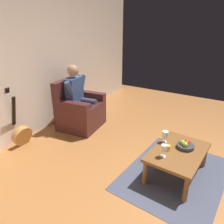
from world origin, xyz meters
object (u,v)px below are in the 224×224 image
Objects in this scene: person_seated at (80,95)px; guitar at (21,133)px; armchair at (79,111)px; fruit_bowl at (185,145)px; coffee_table at (178,154)px; wine_glass_near at (165,135)px; candle_jar at (167,148)px; wine_glass_far at (164,149)px.

person_seated is 1.23m from guitar.
armchair is 2.16m from fruit_bowl.
person_seated is at bearing -103.23° from coffee_table.
wine_glass_near reaches higher than fruit_bowl.
fruit_bowl is (-0.12, 0.06, 0.09)m from coffee_table.
armchair is 2.02m from candle_jar.
coffee_table is at bearing 103.47° from guitar.
wine_glass_far is at bearing -27.69° from fruit_bowl.
person_seated is at bearing 159.09° from guitar.
person_seated is 2.15m from fruit_bowl.
guitar is 4.34× the size of fruit_bowl.
wine_glass_near is (0.36, 1.82, -0.16)m from person_seated.
wine_glass_near reaches higher than coffee_table.
person_seated is 7.26× the size of wine_glass_near.
candle_jar is at bearing 66.49° from person_seated.
candle_jar is (-0.53, 2.33, 0.20)m from guitar.
armchair is 5.62× the size of wine_glass_near.
armchair reaches higher than coffee_table.
wine_glass_far is 0.40m from fruit_bowl.
wine_glass_far reaches higher than fruit_bowl.
person_seated reaches higher than candle_jar.
person_seated reaches higher than wine_glass_far.
candle_jar is (0.18, 0.10, -0.08)m from wine_glass_near.
person_seated is at bearing -105.81° from candle_jar.
wine_glass_near is 2.27× the size of candle_jar.
person_seated reaches higher than armchair.
coffee_table is 0.17m from candle_jar.
fruit_bowl is at bearing 72.49° from person_seated.
wine_glass_near is at bearing -163.53° from wine_glass_far.
armchair is 2.08m from wine_glass_far.
armchair is at bearing -100.97° from wine_glass_near.
candle_jar is (0.54, 1.92, -0.24)m from person_seated.
fruit_bowl is (-0.35, 0.18, -0.08)m from wine_glass_far.
coffee_table is 2.53m from guitar.
candle_jar is at bearing -64.72° from coffee_table.
person_seated is 2.13m from coffee_table.
person_seated reaches higher than coffee_table.
armchair is 5.64× the size of wine_glass_far.
person_seated is 1.86m from wine_glass_near.
guitar is 2.40m from candle_jar.
armchair reaches higher than wine_glass_far.
fruit_bowl is at bearing 72.69° from armchair.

